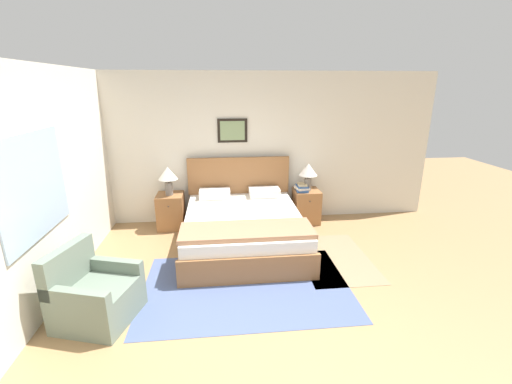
% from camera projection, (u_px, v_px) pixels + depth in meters
% --- Properties ---
extents(ground_plane, '(16.00, 16.00, 0.00)m').
position_uv_depth(ground_plane, '(263.00, 339.00, 3.33)').
color(ground_plane, '#99754C').
extents(wall_back, '(6.92, 0.09, 2.60)m').
position_uv_depth(wall_back, '(240.00, 149.00, 6.00)').
color(wall_back, silver).
rests_on(wall_back, ground_plane).
extents(wall_left, '(0.08, 5.59, 2.60)m').
position_uv_depth(wall_left, '(63.00, 176.00, 4.20)').
color(wall_left, silver).
rests_on(wall_left, ground_plane).
extents(area_rug_main, '(2.50, 1.67, 0.01)m').
position_uv_depth(area_rug_main, '(246.00, 287.00, 4.20)').
color(area_rug_main, '#47567F').
rests_on(area_rug_main, ground_plane).
extents(area_rug_bedside, '(0.97, 1.50, 0.01)m').
position_uv_depth(area_rug_bedside, '(334.00, 258.00, 4.89)').
color(area_rug_bedside, '#897556').
rests_on(area_rug_bedside, ground_plane).
extents(bed, '(1.78, 2.16, 1.17)m').
position_uv_depth(bed, '(243.00, 228.00, 5.21)').
color(bed, '#936038').
rests_on(bed, ground_plane).
extents(armchair, '(0.88, 0.88, 0.81)m').
position_uv_depth(armchair, '(94.00, 295.00, 3.56)').
color(armchair, slate).
rests_on(armchair, ground_plane).
extents(nightstand_near_window, '(0.44, 0.49, 0.60)m').
position_uv_depth(nightstand_near_window, '(171.00, 211.00, 5.88)').
color(nightstand_near_window, '#936038').
rests_on(nightstand_near_window, ground_plane).
extents(nightstand_by_door, '(0.44, 0.49, 0.60)m').
position_uv_depth(nightstand_by_door, '(306.00, 206.00, 6.12)').
color(nightstand_by_door, '#936038').
rests_on(nightstand_by_door, ground_plane).
extents(table_lamp_near_window, '(0.32, 0.32, 0.48)m').
position_uv_depth(table_lamp_near_window, '(168.00, 175.00, 5.66)').
color(table_lamp_near_window, slate).
rests_on(table_lamp_near_window, nightstand_near_window).
extents(table_lamp_by_door, '(0.32, 0.32, 0.48)m').
position_uv_depth(table_lamp_by_door, '(308.00, 172.00, 5.91)').
color(table_lamp_by_door, slate).
rests_on(table_lamp_by_door, nightstand_by_door).
extents(book_thick_bottom, '(0.22, 0.27, 0.04)m').
position_uv_depth(book_thick_bottom, '(302.00, 190.00, 5.97)').
color(book_thick_bottom, '#335693').
rests_on(book_thick_bottom, nightstand_by_door).
extents(book_hardcover_middle, '(0.24, 0.27, 0.04)m').
position_uv_depth(book_hardcover_middle, '(302.00, 188.00, 5.96)').
color(book_hardcover_middle, silver).
rests_on(book_hardcover_middle, book_thick_bottom).
extents(book_novel_upper, '(0.19, 0.25, 0.03)m').
position_uv_depth(book_novel_upper, '(302.00, 186.00, 5.95)').
color(book_novel_upper, '#335693').
rests_on(book_novel_upper, book_hardcover_middle).
extents(book_slim_near_top, '(0.16, 0.21, 0.03)m').
position_uv_depth(book_slim_near_top, '(302.00, 184.00, 5.94)').
color(book_slim_near_top, beige).
rests_on(book_slim_near_top, book_novel_upper).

